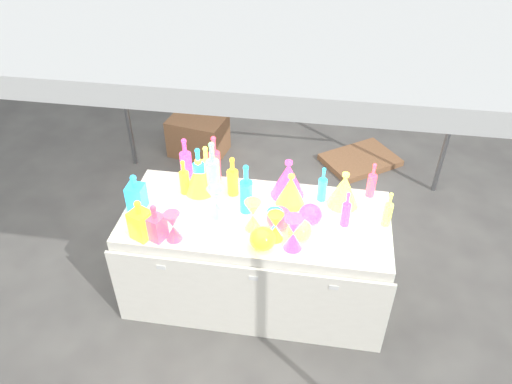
# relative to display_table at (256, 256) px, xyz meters

# --- Properties ---
(ground) EXTENTS (80.00, 80.00, 0.00)m
(ground) POSITION_rel_display_table_xyz_m (-0.00, 0.01, -0.37)
(ground) COLOR slate
(ground) RESTS_ON ground
(display_table) EXTENTS (1.84, 0.83, 0.75)m
(display_table) POSITION_rel_display_table_xyz_m (0.00, 0.00, 0.00)
(display_table) COLOR white
(display_table) RESTS_ON ground
(cardboard_box_closed) EXTENTS (0.62, 0.50, 0.41)m
(cardboard_box_closed) POSITION_rel_display_table_xyz_m (-0.89, 1.81, -0.17)
(cardboard_box_closed) COLOR #9A6945
(cardboard_box_closed) RESTS_ON ground
(cardboard_box_flat) EXTENTS (0.88, 0.84, 0.06)m
(cardboard_box_flat) POSITION_rel_display_table_xyz_m (0.80, 1.87, -0.34)
(cardboard_box_flat) COLOR #9A6945
(cardboard_box_flat) RESTS_ON ground
(bottle_0) EXTENTS (0.08, 0.08, 0.27)m
(bottle_0) POSITION_rel_display_table_xyz_m (-0.54, 0.18, 0.51)
(bottle_0) COLOR red
(bottle_0) RESTS_ON display_table
(bottle_1) EXTENTS (0.10, 0.10, 0.35)m
(bottle_1) POSITION_rel_display_table_xyz_m (-0.44, 0.23, 0.55)
(bottle_1) COLOR #188818
(bottle_1) RESTS_ON display_table
(bottle_2) EXTENTS (0.09, 0.09, 0.38)m
(bottle_2) POSITION_rel_display_table_xyz_m (-0.36, 0.36, 0.56)
(bottle_2) COLOR #FF5D1A
(bottle_2) RESTS_ON display_table
(bottle_3) EXTENTS (0.09, 0.09, 0.34)m
(bottle_3) POSITION_rel_display_table_xyz_m (-0.57, 0.36, 0.54)
(bottle_3) COLOR #1D63AB
(bottle_3) RESTS_ON display_table
(bottle_4) EXTENTS (0.09, 0.09, 0.34)m
(bottle_4) POSITION_rel_display_table_xyz_m (-0.40, 0.28, 0.54)
(bottle_4) COLOR #135F79
(bottle_4) RESTS_ON display_table
(bottle_5) EXTENTS (0.12, 0.12, 0.42)m
(bottle_5) POSITION_rel_display_table_xyz_m (-0.33, 0.21, 0.59)
(bottle_5) COLOR #C427A3
(bottle_5) RESTS_ON display_table
(bottle_6) EXTENTS (0.10, 0.10, 0.31)m
(bottle_6) POSITION_rel_display_table_xyz_m (-0.20, 0.22, 0.53)
(bottle_6) COLOR red
(bottle_6) RESTS_ON display_table
(bottle_7) EXTENTS (0.12, 0.12, 0.38)m
(bottle_7) POSITION_rel_display_table_xyz_m (-0.07, 0.05, 0.56)
(bottle_7) COLOR #188818
(bottle_7) RESTS_ON display_table
(decanter_0) EXTENTS (0.16, 0.16, 0.29)m
(decanter_0) POSITION_rel_display_table_xyz_m (-0.69, -0.30, 0.52)
(decanter_0) COLOR red
(decanter_0) RESTS_ON display_table
(decanter_1) EXTENTS (0.14, 0.14, 0.26)m
(decanter_1) POSITION_rel_display_table_xyz_m (-0.59, -0.30, 0.51)
(decanter_1) COLOR #FF5D1A
(decanter_1) RESTS_ON display_table
(decanter_2) EXTENTS (0.12, 0.12, 0.28)m
(decanter_2) POSITION_rel_display_table_xyz_m (-0.81, -0.03, 0.51)
(decanter_2) COLOR #188818
(decanter_2) RESTS_ON display_table
(hourglass_0) EXTENTS (0.10, 0.10, 0.21)m
(hourglass_0) POSITION_rel_display_table_xyz_m (-0.48, -0.30, 0.48)
(hourglass_0) COLOR #FF5D1A
(hourglass_0) RESTS_ON display_table
(hourglass_1) EXTENTS (0.16, 0.16, 0.24)m
(hourglass_1) POSITION_rel_display_table_xyz_m (0.27, -0.26, 0.50)
(hourglass_1) COLOR #1D63AB
(hourglass_1) RESTS_ON display_table
(hourglass_2) EXTENTS (0.14, 0.14, 0.22)m
(hourglass_2) POSITION_rel_display_table_xyz_m (0.00, -0.12, 0.49)
(hourglass_2) COLOR #135F79
(hourglass_2) RESTS_ON display_table
(hourglass_3) EXTENTS (0.12, 0.12, 0.23)m
(hourglass_3) POSITION_rel_display_table_xyz_m (-0.26, -0.03, 0.49)
(hourglass_3) COLOR #C427A3
(hourglass_3) RESTS_ON display_table
(hourglass_4) EXTENTS (0.13, 0.13, 0.20)m
(hourglass_4) POSITION_rel_display_table_xyz_m (0.16, -0.20, 0.48)
(hourglass_4) COLOR red
(hourglass_4) RESTS_ON display_table
(hourglass_5) EXTENTS (0.13, 0.13, 0.20)m
(hourglass_5) POSITION_rel_display_table_xyz_m (0.15, -0.17, 0.48)
(hourglass_5) COLOR #188818
(hourglass_5) RESTS_ON display_table
(globe_0) EXTENTS (0.19, 0.19, 0.13)m
(globe_0) POSITION_rel_display_table_xyz_m (0.09, -0.29, 0.44)
(globe_0) COLOR red
(globe_0) RESTS_ON display_table
(globe_1) EXTENTS (0.20, 0.20, 0.13)m
(globe_1) POSITION_rel_display_table_xyz_m (0.31, -0.18, 0.44)
(globe_1) COLOR #135F79
(globe_1) RESTS_ON display_table
(globe_2) EXTENTS (0.22, 0.22, 0.13)m
(globe_2) POSITION_rel_display_table_xyz_m (0.17, -0.08, 0.44)
(globe_2) COLOR #FF5D1A
(globe_2) RESTS_ON display_table
(globe_3) EXTENTS (0.18, 0.18, 0.12)m
(globe_3) POSITION_rel_display_table_xyz_m (0.37, -0.01, 0.44)
(globe_3) COLOR #1D63AB
(globe_3) RESTS_ON display_table
(lampshade_0) EXTENTS (0.25, 0.25, 0.26)m
(lampshade_0) POSITION_rel_display_table_xyz_m (-0.44, 0.22, 0.51)
(lampshade_0) COLOR yellow
(lampshade_0) RESTS_ON display_table
(lampshade_1) EXTENTS (0.21, 0.21, 0.24)m
(lampshade_1) POSITION_rel_display_table_xyz_m (0.21, 0.17, 0.50)
(lampshade_1) COLOR yellow
(lampshade_1) RESTS_ON display_table
(lampshade_2) EXTENTS (0.24, 0.24, 0.28)m
(lampshade_2) POSITION_rel_display_table_xyz_m (0.18, 0.27, 0.52)
(lampshade_2) COLOR #1D63AB
(lampshade_2) RESTS_ON display_table
(lampshade_3) EXTENTS (0.29, 0.29, 0.26)m
(lampshade_3) POSITION_rel_display_table_xyz_m (0.57, 0.22, 0.51)
(lampshade_3) COLOR #135F79
(lampshade_3) RESTS_ON display_table
(bottle_8) EXTENTS (0.06, 0.06, 0.27)m
(bottle_8) POSITION_rel_display_table_xyz_m (0.43, 0.25, 0.51)
(bottle_8) COLOR #188818
(bottle_8) RESTS_ON display_table
(bottle_9) EXTENTS (0.07, 0.07, 0.27)m
(bottle_9) POSITION_rel_display_table_xyz_m (0.76, 0.35, 0.51)
(bottle_9) COLOR #FF5D1A
(bottle_9) RESTS_ON display_table
(bottle_10) EXTENTS (0.07, 0.07, 0.27)m
(bottle_10) POSITION_rel_display_table_xyz_m (0.59, 0.01, 0.51)
(bottle_10) COLOR #1D63AB
(bottle_10) RESTS_ON display_table
(bottle_11) EXTENTS (0.06, 0.06, 0.26)m
(bottle_11) POSITION_rel_display_table_xyz_m (0.86, 0.05, 0.51)
(bottle_11) COLOR #135F79
(bottle_11) RESTS_ON display_table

